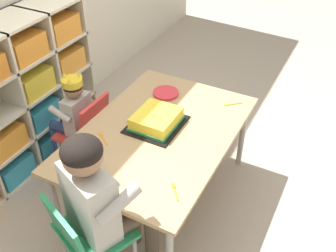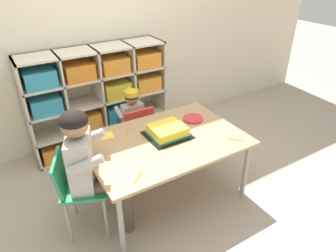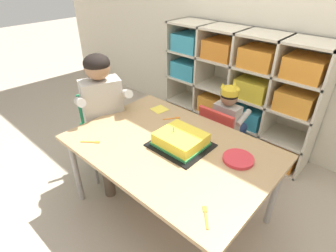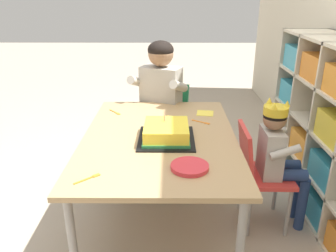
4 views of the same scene
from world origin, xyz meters
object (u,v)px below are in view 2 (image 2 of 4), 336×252
object	(u,v)px
child_with_crown	(131,114)
fork_by_napkin	(127,132)
adult_helper_seated	(89,160)
classroom_chair_blue	(136,130)
birthday_cake_on_tray	(167,131)
fork_at_table_front_edge	(139,177)
classroom_chair_adult_side	(77,184)
activity_table	(165,144)
fork_beside_plate_stack	(235,139)
paper_plate_stack	(193,119)

from	to	relation	value
child_with_crown	fork_by_napkin	xyz separation A→B (m)	(-0.24, -0.44, 0.09)
adult_helper_seated	fork_by_napkin	world-z (taller)	adult_helper_seated
classroom_chair_blue	birthday_cake_on_tray	bearing A→B (deg)	93.96
adult_helper_seated	fork_at_table_front_edge	world-z (taller)	adult_helper_seated
child_with_crown	classroom_chair_adult_side	bearing A→B (deg)	42.35
classroom_chair_blue	adult_helper_seated	bearing A→B (deg)	43.75
classroom_chair_blue	fork_by_napkin	bearing A→B (deg)	54.90
activity_table	classroom_chair_blue	xyz separation A→B (m)	(0.02, 0.60, -0.17)
classroom_chair_blue	classroom_chair_adult_side	size ratio (longest dim) A/B	0.94
classroom_chair_blue	fork_beside_plate_stack	world-z (taller)	classroom_chair_blue
adult_helper_seated	fork_beside_plate_stack	xyz separation A→B (m)	(1.15, -0.28, -0.05)
classroom_chair_adult_side	birthday_cake_on_tray	xyz separation A→B (m)	(0.81, 0.03, 0.20)
classroom_chair_blue	fork_beside_plate_stack	bearing A→B (deg)	118.39
activity_table	classroom_chair_adult_side	world-z (taller)	classroom_chair_adult_side
activity_table	child_with_crown	xyz separation A→B (m)	(0.02, 0.71, -0.04)
fork_by_napkin	classroom_chair_adult_side	bearing A→B (deg)	-30.72
fork_at_table_front_edge	classroom_chair_adult_side	bearing A→B (deg)	-82.69
child_with_crown	paper_plate_stack	xyz separation A→B (m)	(0.38, -0.55, 0.10)
adult_helper_seated	birthday_cake_on_tray	bearing A→B (deg)	-61.95
classroom_chair_blue	fork_at_table_front_edge	bearing A→B (deg)	65.85
fork_by_napkin	fork_beside_plate_stack	bearing A→B (deg)	84.80
classroom_chair_blue	fork_at_table_front_edge	world-z (taller)	classroom_chair_blue
paper_plate_stack	adult_helper_seated	bearing A→B (deg)	-169.79
paper_plate_stack	fork_by_napkin	world-z (taller)	paper_plate_stack
fork_at_table_front_edge	fork_beside_plate_stack	size ratio (longest dim) A/B	1.01
birthday_cake_on_tray	fork_at_table_front_edge	xyz separation A→B (m)	(-0.46, -0.36, -0.04)
child_with_crown	fork_beside_plate_stack	xyz separation A→B (m)	(0.48, -1.01, 0.09)
child_with_crown	fork_at_table_front_edge	xyz separation A→B (m)	(-0.42, -1.03, 0.09)
paper_plate_stack	classroom_chair_blue	bearing A→B (deg)	131.05
activity_table	classroom_chair_adult_side	size ratio (longest dim) A/B	1.87
child_with_crown	birthday_cake_on_tray	xyz separation A→B (m)	(0.03, -0.67, 0.13)
birthday_cake_on_tray	fork_beside_plate_stack	bearing A→B (deg)	-38.04
child_with_crown	paper_plate_stack	size ratio (longest dim) A/B	4.45
fork_beside_plate_stack	adult_helper_seated	bearing A→B (deg)	-145.44
fork_at_table_front_edge	fork_beside_plate_stack	bearing A→B (deg)	141.64
activity_table	adult_helper_seated	size ratio (longest dim) A/B	1.24
adult_helper_seated	paper_plate_stack	size ratio (longest dim) A/B	5.70
paper_plate_stack	fork_at_table_front_edge	world-z (taller)	paper_plate_stack
classroom_chair_adult_side	birthday_cake_on_tray	bearing A→B (deg)	-65.77
fork_by_napkin	fork_at_table_front_edge	size ratio (longest dim) A/B	1.08
birthday_cake_on_tray	fork_by_napkin	distance (m)	0.35
classroom_chair_blue	birthday_cake_on_tray	size ratio (longest dim) A/B	1.83
activity_table	birthday_cake_on_tray	world-z (taller)	birthday_cake_on_tray
birthday_cake_on_tray	fork_by_napkin	bearing A→B (deg)	139.65
classroom_chair_blue	fork_beside_plate_stack	size ratio (longest dim) A/B	6.03
child_with_crown	fork_by_napkin	distance (m)	0.50
adult_helper_seated	paper_plate_stack	world-z (taller)	adult_helper_seated
classroom_chair_blue	child_with_crown	bearing A→B (deg)	-89.96
classroom_chair_blue	paper_plate_stack	size ratio (longest dim) A/B	3.53
paper_plate_stack	fork_at_table_front_edge	distance (m)	0.94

